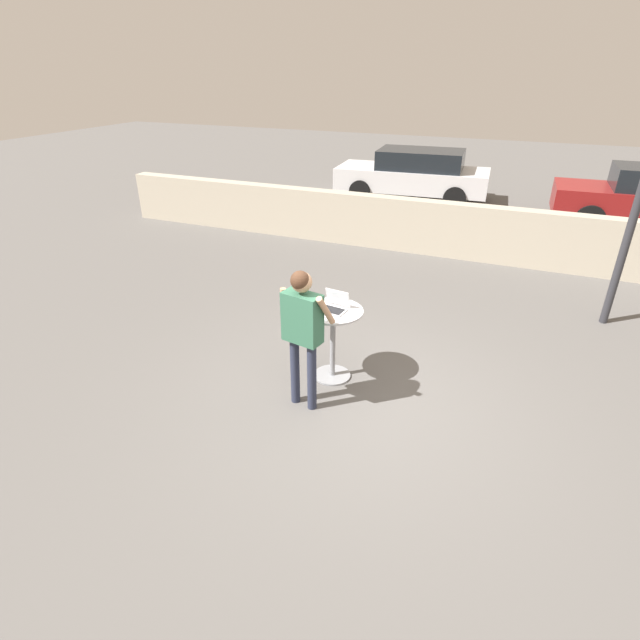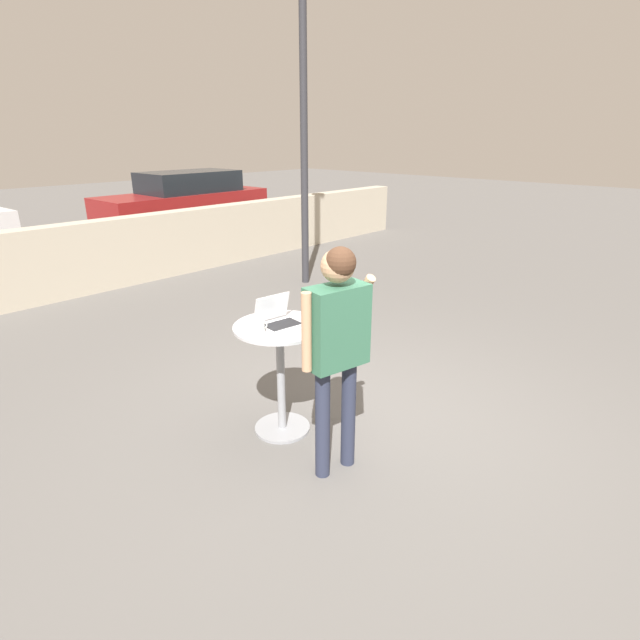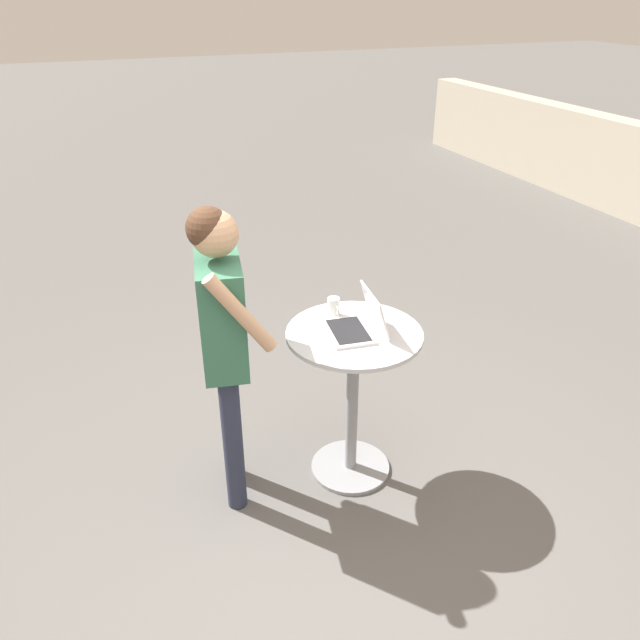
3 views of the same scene
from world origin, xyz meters
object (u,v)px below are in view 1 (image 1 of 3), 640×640
(laptop, at_px, (334,306))
(parked_car_near_street, at_px, (414,174))
(coffee_mug, at_px, (316,304))
(standing_person, at_px, (302,322))
(cafe_table, at_px, (333,333))

(laptop, xyz_separation_m, parked_car_near_street, (-1.28, 9.95, -0.29))
(coffee_mug, distance_m, parked_car_near_street, 10.06)
(standing_person, height_order, parked_car_near_street, standing_person)
(cafe_table, xyz_separation_m, laptop, (0.01, 0.02, 0.38))
(laptop, distance_m, parked_car_near_street, 10.04)
(laptop, height_order, parked_car_near_street, parked_car_near_street)
(cafe_table, relative_size, laptop, 2.73)
(coffee_mug, height_order, parked_car_near_street, parked_car_near_street)
(coffee_mug, bearing_deg, parked_car_near_street, 95.99)
(laptop, xyz_separation_m, coffee_mug, (-0.23, -0.04, 0.00))
(coffee_mug, bearing_deg, laptop, 10.90)
(standing_person, bearing_deg, cafe_table, 82.05)
(laptop, relative_size, coffee_mug, 3.24)
(laptop, height_order, coffee_mug, laptop)
(cafe_table, xyz_separation_m, standing_person, (-0.10, -0.71, 0.48))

